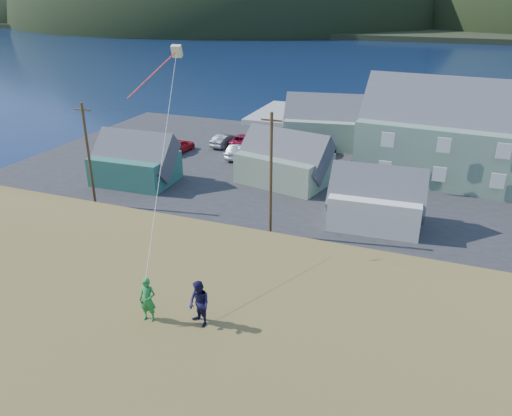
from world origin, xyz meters
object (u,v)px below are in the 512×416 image
Objects in this scene: shed_palegreen_near at (284,160)px; wharf at (342,119)px; kite_flyer_green at (148,300)px; kite_flyer_navy at (199,304)px; shed_teal at (135,160)px; shed_palegreen_far at (331,123)px; shed_white at (376,199)px.

wharf is at bearing 102.57° from shed_palegreen_near.
wharf is 15.81× the size of kite_flyer_green.
kite_flyer_navy is (7.38, -32.19, 5.60)m from shed_palegreen_near.
shed_palegreen_near reaches higher than shed_teal.
kite_flyer_green reaches higher than wharf.
kite_flyer_navy reaches higher than shed_palegreen_near.
kite_flyer_green is at bearing -94.18° from shed_palegreen_far.
wharf is 3.16× the size of shed_teal.
shed_palegreen_near is at bearing 90.76° from kite_flyer_green.
shed_palegreen_far reaches higher than wharf.
shed_teal is 0.83× the size of shed_palegreen_near.
wharf is at bearing 86.38° from kite_flyer_green.
kite_flyer_green reaches higher than shed_palegreen_far.
shed_teal is at bearing 116.44° from kite_flyer_green.
shed_palegreen_far is at bearing 50.63° from shed_teal.
shed_palegreen_far is at bearing 123.82° from kite_flyer_navy.
shed_palegreen_near is at bearing -90.04° from wharf.
shed_teal is at bearing -146.94° from shed_palegreen_near.
shed_teal is at bearing 173.29° from shed_white.
shed_teal is 14.83m from shed_palegreen_near.
kite_flyer_navy reaches higher than shed_white.
shed_teal is 34.85m from kite_flyer_navy.
shed_teal is 24.94m from shed_palegreen_far.
shed_palegreen_near is 6.02× the size of kite_flyer_green.
shed_white is (23.90, -1.40, -0.03)m from shed_teal.
shed_palegreen_far is (15.15, 19.80, 0.56)m from shed_teal.
kite_flyer_green is (4.33, -47.22, 5.09)m from shed_palegreen_far.
shed_palegreen_far reaches higher than shed_teal.
kite_flyer_green is (-4.42, -26.02, 5.68)m from shed_white.
shed_palegreen_near is 0.80× the size of shed_palegreen_far.
kite_flyer_green is (19.48, -27.41, 5.65)m from shed_teal.
kite_flyer_navy reaches higher than wharf.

